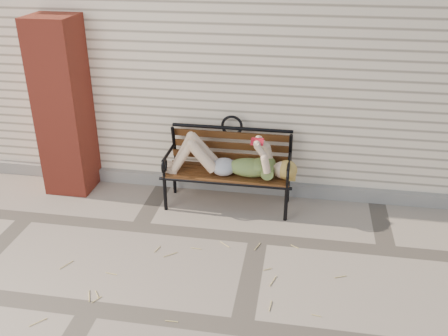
# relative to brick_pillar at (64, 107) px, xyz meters

# --- Properties ---
(ground) EXTENTS (80.00, 80.00, 0.00)m
(ground) POSITION_rel_brick_pillar_xyz_m (2.30, -0.75, -1.00)
(ground) COLOR gray
(ground) RESTS_ON ground
(house_wall) EXTENTS (8.00, 4.00, 3.00)m
(house_wall) POSITION_rel_brick_pillar_xyz_m (2.30, 2.25, 0.50)
(house_wall) COLOR #F5DEC0
(house_wall) RESTS_ON ground
(foundation_strip) EXTENTS (8.00, 0.10, 0.15)m
(foundation_strip) POSITION_rel_brick_pillar_xyz_m (2.30, 0.22, -0.93)
(foundation_strip) COLOR gray
(foundation_strip) RESTS_ON ground
(brick_pillar) EXTENTS (0.50, 0.50, 2.00)m
(brick_pillar) POSITION_rel_brick_pillar_xyz_m (0.00, 0.00, 0.00)
(brick_pillar) COLOR #A63625
(brick_pillar) RESTS_ON ground
(garden_bench) EXTENTS (1.49, 0.59, 0.97)m
(garden_bench) POSITION_rel_brick_pillar_xyz_m (1.89, -0.06, -0.46)
(garden_bench) COLOR black
(garden_bench) RESTS_ON ground
(reading_woman) EXTENTS (1.41, 0.32, 0.44)m
(reading_woman) POSITION_rel_brick_pillar_xyz_m (1.90, -0.17, -0.43)
(reading_woman) COLOR #093940
(reading_woman) RESTS_ON ground
(straw_scatter) EXTENTS (2.82, 1.63, 0.01)m
(straw_scatter) POSITION_rel_brick_pillar_xyz_m (1.86, -1.58, -0.99)
(straw_scatter) COLOR tan
(straw_scatter) RESTS_ON ground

